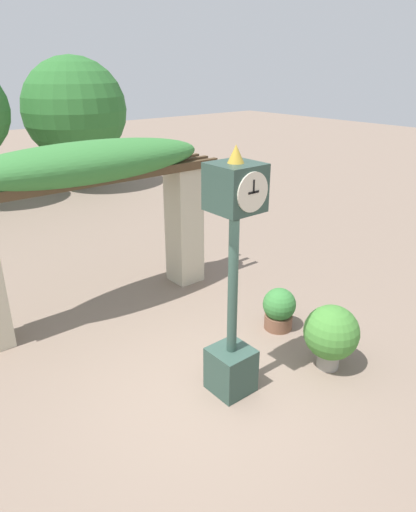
# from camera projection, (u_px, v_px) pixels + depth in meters

# --- Properties ---
(ground_plane) EXTENTS (60.00, 60.00, 0.00)m
(ground_plane) POSITION_uv_depth(u_px,v_px,m) (203.00, 390.00, 6.40)
(ground_plane) COLOR #7F6B5B
(pedestal_clock) EXTENTS (0.56, 0.61, 3.39)m
(pedestal_clock) POSITION_uv_depth(u_px,v_px,m) (233.00, 284.00, 5.79)
(pedestal_clock) COLOR #2D473D
(pedestal_clock) RESTS_ON ground
(pergola) EXTENTS (5.07, 1.17, 3.07)m
(pergola) POSITION_uv_depth(u_px,v_px,m) (90.00, 190.00, 7.68)
(pergola) COLOR #BCB299
(pergola) RESTS_ON ground
(potted_plant_near_left) EXTENTS (0.56, 0.56, 0.74)m
(potted_plant_near_left) POSITION_uv_depth(u_px,v_px,m) (279.00, 308.00, 7.76)
(potted_plant_near_left) COLOR brown
(potted_plant_near_left) RESTS_ON ground
(potted_plant_near_right) EXTENTS (0.81, 0.81, 1.01)m
(potted_plant_near_right) POSITION_uv_depth(u_px,v_px,m) (331.00, 334.00, 6.67)
(potted_plant_near_right) COLOR gray
(potted_plant_near_right) RESTS_ON ground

